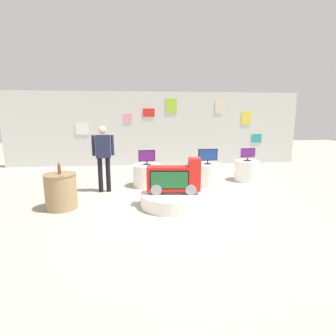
{
  "coord_description": "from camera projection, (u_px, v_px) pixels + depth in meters",
  "views": [
    {
      "loc": [
        -0.57,
        -5.55,
        1.98
      ],
      "look_at": [
        0.05,
        0.66,
        0.74
      ],
      "focal_mm": 28.28,
      "sensor_mm": 36.0,
      "label": 1
    }
  ],
  "objects": [
    {
      "name": "main_display_pedestal",
      "position": [
        173.0,
        199.0,
        5.91
      ],
      "size": [
        1.48,
        1.48,
        0.29
      ],
      "primitive_type": "cylinder",
      "color": "white",
      "rests_on": "ground"
    },
    {
      "name": "bottle_on_side_table",
      "position": [
        59.0,
        170.0,
        5.54
      ],
      "size": [
        0.06,
        0.06,
        0.25
      ],
      "color": "brown",
      "rests_on": "side_table_round"
    },
    {
      "name": "shopper_browsing_near_truck",
      "position": [
        103.0,
        154.0,
        6.83
      ],
      "size": [
        0.56,
        0.24,
        1.72
      ],
      "color": "black",
      "rests_on": "ground"
    },
    {
      "name": "display_pedestal_center_rear",
      "position": [
        247.0,
        171.0,
        8.18
      ],
      "size": [
        0.75,
        0.75,
        0.62
      ],
      "primitive_type": "cylinder",
      "color": "white",
      "rests_on": "ground"
    },
    {
      "name": "tv_on_left_rear",
      "position": [
        208.0,
        156.0,
        7.53
      ],
      "size": [
        0.56,
        0.21,
        0.44
      ],
      "color": "black",
      "rests_on": "display_pedestal_left_rear"
    },
    {
      "name": "display_pedestal_right_rear",
      "position": [
        147.0,
        175.0,
        7.53
      ],
      "size": [
        0.8,
        0.8,
        0.62
      ],
      "primitive_type": "cylinder",
      "color": "white",
      "rests_on": "ground"
    },
    {
      "name": "back_wall_display",
      "position": [
        156.0,
        129.0,
        10.6
      ],
      "size": [
        11.72,
        0.13,
        2.91
      ],
      "color": "silver",
      "rests_on": "ground"
    },
    {
      "name": "side_table_round",
      "position": [
        61.0,
        191.0,
        5.66
      ],
      "size": [
        0.68,
        0.68,
        0.77
      ],
      "color": "#9E7F56",
      "rests_on": "ground"
    },
    {
      "name": "tv_on_center_rear",
      "position": [
        248.0,
        154.0,
        8.07
      ],
      "size": [
        0.52,
        0.23,
        0.41
      ],
      "color": "black",
      "rests_on": "display_pedestal_center_rear"
    },
    {
      "name": "display_pedestal_left_rear",
      "position": [
        207.0,
        175.0,
        7.64
      ],
      "size": [
        0.84,
        0.84,
        0.62
      ],
      "primitive_type": "cylinder",
      "color": "white",
      "rests_on": "ground"
    },
    {
      "name": "tv_on_right_rear",
      "position": [
        147.0,
        157.0,
        7.42
      ],
      "size": [
        0.47,
        0.21,
        0.42
      ],
      "color": "black",
      "rests_on": "display_pedestal_right_rear"
    },
    {
      "name": "ground_plane",
      "position": [
        169.0,
        207.0,
        5.86
      ],
      "size": [
        30.0,
        30.0,
        0.0
      ],
      "primitive_type": "plane",
      "color": "#A8A091"
    },
    {
      "name": "novelty_firetruck_tv",
      "position": [
        175.0,
        179.0,
        5.82
      ],
      "size": [
        1.19,
        0.47,
        0.79
      ],
      "color": "gray",
      "rests_on": "main_display_pedestal"
    }
  ]
}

